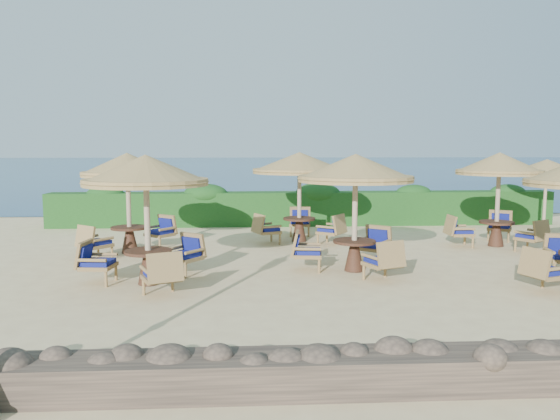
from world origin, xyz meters
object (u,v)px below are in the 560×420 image
object	(u,v)px
extra_parasol	(547,166)
cafe_set_1	(355,189)
cafe_set_5	(499,183)
cafe_set_4	(299,177)
cafe_set_0	(146,195)
cafe_set_3	(128,181)

from	to	relation	value
extra_parasol	cafe_set_1	bearing A→B (deg)	-144.15
cafe_set_1	cafe_set_5	bearing A→B (deg)	31.72
extra_parasol	cafe_set_4	xyz separation A→B (m)	(-8.27, -1.35, -0.26)
cafe_set_4	cafe_set_5	xyz separation A→B (m)	(5.51, -1.13, -0.11)
cafe_set_0	cafe_set_1	xyz separation A→B (m)	(4.44, 0.94, 0.02)
extra_parasol	cafe_set_3	xyz separation A→B (m)	(-12.93, -2.92, -0.25)
extra_parasol	cafe_set_5	distance (m)	3.73
cafe_set_0	cafe_set_5	bearing A→B (deg)	22.76
cafe_set_0	cafe_set_3	size ratio (longest dim) A/B	1.04
cafe_set_4	cafe_set_3	bearing A→B (deg)	-161.45
extra_parasol	cafe_set_5	size ratio (longest dim) A/B	0.87
extra_parasol	cafe_set_3	world-z (taller)	cafe_set_3
cafe_set_4	cafe_set_5	world-z (taller)	same
cafe_set_3	cafe_set_5	bearing A→B (deg)	2.46
cafe_set_0	cafe_set_4	xyz separation A→B (m)	(3.56, 4.93, 0.06)
extra_parasol	cafe_set_1	world-z (taller)	cafe_set_1
extra_parasol	cafe_set_1	xyz separation A→B (m)	(-7.39, -5.34, -0.30)
cafe_set_3	cafe_set_4	world-z (taller)	same
cafe_set_3	cafe_set_4	size ratio (longest dim) A/B	0.94
extra_parasol	cafe_set_5	bearing A→B (deg)	-138.11
cafe_set_1	cafe_set_3	bearing A→B (deg)	156.38
extra_parasol	cafe_set_3	size ratio (longest dim) A/B	0.91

